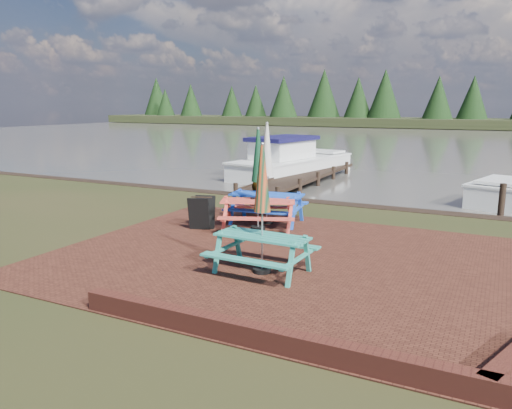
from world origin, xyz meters
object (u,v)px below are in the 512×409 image
at_px(picnic_table_teal, 262,229).
at_px(picnic_table_blue, 267,189).
at_px(chalkboard, 202,213).
at_px(picnic_table_red, 258,196).
at_px(jetty, 302,177).
at_px(boat_jetty, 291,163).
at_px(person, 258,180).

bearing_deg(picnic_table_teal, picnic_table_blue, 116.60).
bearing_deg(picnic_table_blue, chalkboard, -140.02).
xyz_separation_m(picnic_table_red, jetty, (-2.12, 8.42, -0.77)).
distance_m(boat_jetty, person, 8.94).
distance_m(picnic_table_red, picnic_table_blue, 0.75).
distance_m(picnic_table_blue, chalkboard, 1.82).
bearing_deg(jetty, boat_jetty, 124.86).
distance_m(picnic_table_red, boat_jetty, 10.86).
relative_size(boat_jetty, person, 3.79).
height_order(picnic_table_red, person, picnic_table_red).
bearing_deg(picnic_table_blue, picnic_table_red, -89.72).
bearing_deg(picnic_table_red, picnic_table_blue, 76.71).
relative_size(picnic_table_teal, picnic_table_blue, 0.92).
bearing_deg(person, jetty, -78.37).
height_order(chalkboard, person, person).
bearing_deg(person, picnic_table_teal, 118.23).
bearing_deg(person, boat_jetty, -72.35).
distance_m(picnic_table_blue, person, 1.25).
xyz_separation_m(picnic_table_red, chalkboard, (-1.28, -0.58, -0.45)).
bearing_deg(boat_jetty, chalkboard, -67.81).
distance_m(chalkboard, boat_jetty, 11.08).
bearing_deg(chalkboard, person, 61.71).
height_order(picnic_table_blue, chalkboard, picnic_table_blue).
bearing_deg(person, picnic_table_blue, 128.04).
height_order(picnic_table_blue, person, picnic_table_blue).
bearing_deg(jetty, person, -79.39).
distance_m(picnic_table_red, jetty, 8.72).
height_order(picnic_table_teal, picnic_table_red, picnic_table_red).
relative_size(picnic_table_red, boat_jetty, 0.34).
distance_m(picnic_table_teal, picnic_table_blue, 3.93).
height_order(picnic_table_blue, boat_jetty, picnic_table_blue).
height_order(picnic_table_teal, jetty, picnic_table_teal).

